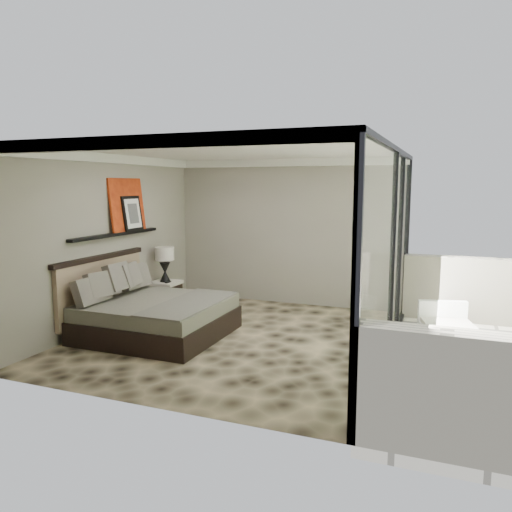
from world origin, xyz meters
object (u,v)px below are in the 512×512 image
at_px(nightstand, 166,295).
at_px(lounger, 453,338).
at_px(table_lamp, 165,260).
at_px(bed, 151,313).

bearing_deg(nightstand, lounger, -17.39).
bearing_deg(table_lamp, lounger, -6.29).
relative_size(bed, table_lamp, 3.20).
distance_m(table_lamp, lounger, 5.12).
distance_m(bed, nightstand, 1.68).
xyz_separation_m(nightstand, lounger, (5.05, -0.58, -0.08)).
xyz_separation_m(bed, table_lamp, (-0.67, 1.51, 0.60)).
bearing_deg(bed, lounger, 12.31).
bearing_deg(nightstand, table_lamp, -71.41).
xyz_separation_m(nightstand, table_lamp, (0.01, -0.02, 0.68)).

